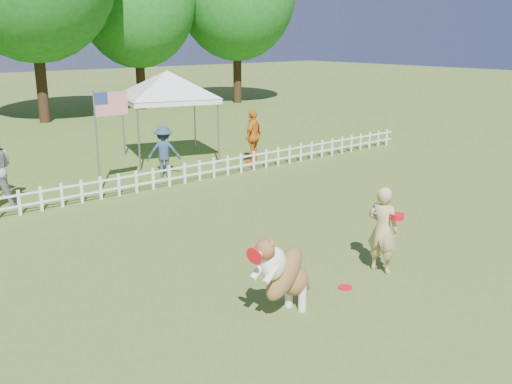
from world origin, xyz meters
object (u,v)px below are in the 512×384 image
canopy_tent_right (169,117)px  dog (285,273)px  frisbee_on_turf (345,287)px  flag_pole (97,142)px  handler (383,230)px  spectator_b (164,151)px  spectator_c (253,136)px

canopy_tent_right → dog: bearing=-96.3°
frisbee_on_turf → flag_pole: bearing=93.1°
handler → spectator_b: 8.50m
dog → spectator_c: size_ratio=0.79×
handler → dog: (-2.41, -0.13, -0.09)m
flag_pole → spectator_b: (2.19, 0.36, -0.58)m
frisbee_on_turf → canopy_tent_right: size_ratio=0.08×
handler → spectator_c: bearing=-36.4°
spectator_b → spectator_c: spectator_c is taller
frisbee_on_turf → spectator_b: spectator_b is taller
handler → canopy_tent_right: bearing=-22.5°
canopy_tent_right → flag_pole: (-3.55, -2.26, -0.10)m
frisbee_on_turf → handler: bearing=4.4°
dog → flag_pole: size_ratio=0.51×
frisbee_on_turf → flag_pole: (-0.45, 8.19, 1.31)m
dog → flag_pole: flag_pole is taller
canopy_tent_right → frisbee_on_turf: bearing=-89.6°
spectator_b → spectator_c: size_ratio=0.86×
canopy_tent_right → spectator_c: canopy_tent_right is taller
handler → spectator_b: size_ratio=1.04×
handler → canopy_tent_right: 10.60m
dog → spectator_b: bearing=56.9°
canopy_tent_right → flag_pole: bearing=-130.6°
canopy_tent_right → flag_pole: 4.21m
handler → spectator_b: handler is taller
dog → frisbee_on_turf: 1.55m
handler → spectator_b: (0.73, 8.47, -0.03)m
flag_pole → spectator_b: 2.29m
dog → frisbee_on_turf: size_ratio=5.88×
canopy_tent_right → handler: bearing=-84.5°
canopy_tent_right → flag_pole: canopy_tent_right is taller
flag_pole → dog: bearing=-98.4°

